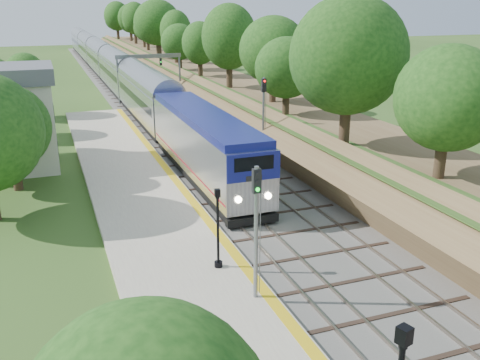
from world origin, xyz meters
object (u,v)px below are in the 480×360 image
object	(u,v)px
train	(109,67)
signal_platform	(256,219)
signal_gantry	(149,65)
lamppost_far	(218,233)
signal_farside	(264,109)

from	to	relation	value
train	signal_platform	xyz separation A→B (m)	(-2.90, -71.48, 1.59)
train	signal_platform	world-z (taller)	signal_platform
signal_gantry	signal_platform	bearing A→B (deg)	-96.12
lamppost_far	signal_farside	size ratio (longest dim) A/B	0.60
train	signal_farside	size ratio (longest dim) A/B	19.53
lamppost_far	train	bearing A→B (deg)	87.02
signal_gantry	lamppost_far	bearing A→B (deg)	-97.32
signal_gantry	signal_platform	distance (m)	50.37
train	signal_gantry	bearing A→B (deg)	-83.41
lamppost_far	signal_gantry	bearing A→B (deg)	82.68
lamppost_far	signal_farside	distance (m)	20.42
train	lamppost_far	distance (m)	68.39
lamppost_far	signal_farside	bearing A→B (deg)	61.31
signal_gantry	signal_farside	size ratio (longest dim) A/B	1.26
train	signal_platform	size ratio (longest dim) A/B	21.96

